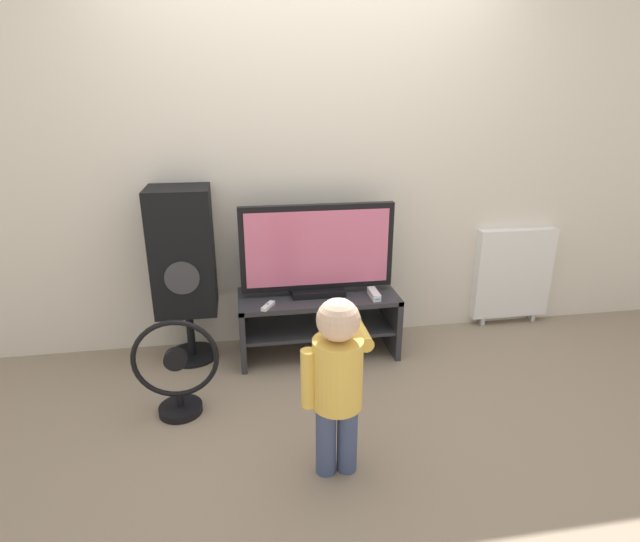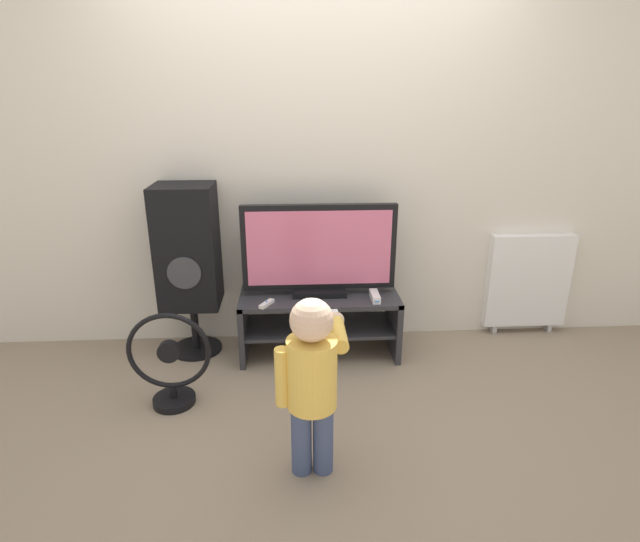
% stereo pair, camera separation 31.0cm
% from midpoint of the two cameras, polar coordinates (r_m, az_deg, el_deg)
% --- Properties ---
extents(ground_plane, '(16.00, 16.00, 0.00)m').
position_cam_midpoint_polar(ground_plane, '(3.24, 2.92, -11.08)').
color(ground_plane, gray).
extents(wall_back, '(10.00, 0.06, 2.60)m').
position_cam_midpoint_polar(wall_back, '(3.31, 2.36, 13.46)').
color(wall_back, silver).
rests_on(wall_back, ground_plane).
extents(tv_stand, '(1.03, 0.43, 0.42)m').
position_cam_midpoint_polar(tv_stand, '(3.30, 2.61, -5.01)').
color(tv_stand, '#2D2D33').
rests_on(tv_stand, ground_plane).
extents(television, '(0.98, 0.20, 0.59)m').
position_cam_midpoint_polar(television, '(3.17, 2.69, 2.25)').
color(television, black).
rests_on(television, tv_stand).
extents(game_console, '(0.05, 0.17, 0.04)m').
position_cam_midpoint_polar(game_console, '(3.20, 9.07, -2.93)').
color(game_console, white).
rests_on(game_console, tv_stand).
extents(remote_primary, '(0.09, 0.13, 0.03)m').
position_cam_midpoint_polar(remote_primary, '(3.08, -3.26, -3.81)').
color(remote_primary, white).
rests_on(remote_primary, tv_stand).
extents(child, '(0.33, 0.49, 0.86)m').
position_cam_midpoint_polar(child, '(2.21, 3.22, -11.73)').
color(child, '#3F4C72').
rests_on(child, ground_plane).
extents(speaker_tower, '(0.37, 0.34, 1.13)m').
position_cam_midpoint_polar(speaker_tower, '(3.24, -12.25, 2.33)').
color(speaker_tower, black).
rests_on(speaker_tower, ground_plane).
extents(floor_fan, '(0.46, 0.24, 0.56)m').
position_cam_midpoint_polar(floor_fan, '(2.86, -13.77, -10.40)').
color(floor_fan, black).
rests_on(floor_fan, ground_plane).
extents(radiator, '(0.59, 0.08, 0.73)m').
position_cam_midpoint_polar(radiator, '(3.90, 24.83, -1.09)').
color(radiator, white).
rests_on(radiator, ground_plane).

